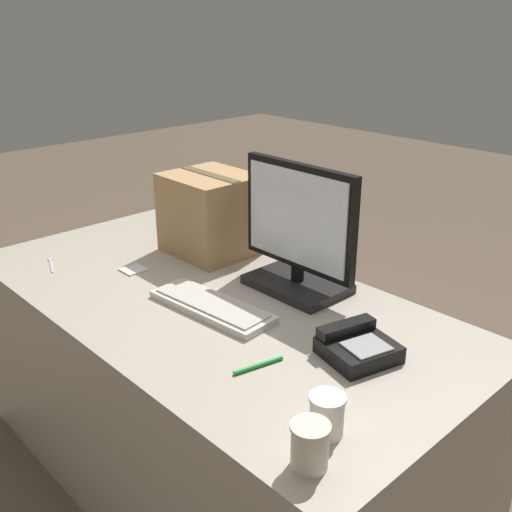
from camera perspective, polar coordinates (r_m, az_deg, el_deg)
name	(u,v)px	position (r m, az deg, el deg)	size (l,w,h in m)	color
ground_plane	(215,473)	(2.39, -3.96, -19.96)	(12.00, 12.00, 0.00)	brown
office_desk	(212,391)	(2.16, -4.22, -12.69)	(1.80, 0.90, 0.74)	#A89E8E
monitor	(298,238)	(1.96, 4.04, 1.72)	(0.45, 0.23, 0.43)	black
keyboard	(212,306)	(1.88, -4.25, -4.77)	(0.44, 0.18, 0.03)	beige
desk_phone	(357,347)	(1.65, 9.61, -8.51)	(0.21, 0.22, 0.08)	black
paper_cup_left	(327,415)	(1.36, 6.76, -14.79)	(0.08, 0.08, 0.10)	white
paper_cup_right	(310,446)	(1.28, 5.14, -17.55)	(0.08, 0.08, 0.10)	beige
spoon	(51,263)	(2.35, -18.97, -0.60)	(0.15, 0.07, 0.00)	silver
cardboard_box	(211,214)	(2.29, -4.34, 4.05)	(0.32, 0.29, 0.31)	tan
pen_marker	(258,365)	(1.60, 0.24, -10.37)	(0.04, 0.15, 0.01)	#198C33
sticky_note_pad	(133,270)	(2.20, -11.61, -1.28)	(0.08, 0.08, 0.01)	silver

